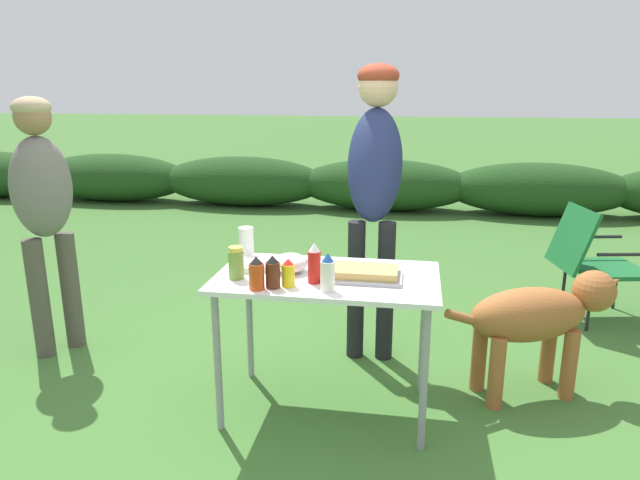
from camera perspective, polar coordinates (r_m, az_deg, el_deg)
ground_plane at (r=3.14m, az=0.66°, el=-16.43°), size 60.00×60.00×0.00m
shrub_hedge at (r=7.83m, az=6.46°, el=5.49°), size 14.40×0.90×0.69m
folding_table at (r=2.85m, az=0.70°, el=-5.02°), size 1.10×0.64×0.74m
food_tray at (r=2.78m, az=4.34°, el=-3.36°), size 0.38×0.23×0.06m
plate_stack at (r=2.96m, az=-6.71°, el=-2.47°), size 0.22×0.22×0.03m
mixing_bowl at (r=2.87m, az=-3.01°, el=-2.30°), size 0.18×0.18×0.10m
paper_cup_stack at (r=3.11m, az=-7.38°, el=-0.29°), size 0.08×0.08×0.17m
mayo_bottle at (r=2.59m, az=0.77°, el=-3.33°), size 0.07×0.07×0.18m
ketchup_bottle at (r=2.70m, az=-0.58°, el=-2.39°), size 0.06×0.06×0.20m
relish_jar at (r=2.79m, az=-8.38°, el=-2.30°), size 0.08×0.08×0.16m
mustard_bottle at (r=2.66m, az=-3.20°, el=-3.32°), size 0.06×0.06×0.14m
hot_sauce_bottle at (r=2.63m, az=-6.37°, el=-3.37°), size 0.07×0.07×0.16m
bbq_sauce_bottle at (r=2.64m, az=-4.75°, el=-3.25°), size 0.07×0.07×0.16m
standing_person_in_dark_puffer at (r=3.46m, az=5.50°, el=6.96°), size 0.34×0.50×1.78m
standing_person_in_red_jacket at (r=3.82m, az=-25.95°, el=3.62°), size 0.41×0.44×1.59m
dog at (r=3.30m, az=21.03°, el=-7.15°), size 1.00×0.53×0.68m
camp_chair_green_behind_table at (r=4.49m, az=25.65°, el=-1.62°), size 0.67×0.57×0.83m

